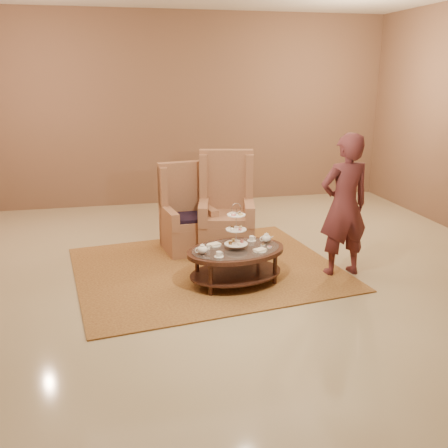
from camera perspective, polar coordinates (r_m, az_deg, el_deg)
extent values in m
plane|color=#B8AC89|center=(6.08, 0.33, -6.52)|extent=(8.00, 8.00, 0.00)
cube|color=beige|center=(6.08, 0.33, -6.52)|extent=(8.00, 8.00, 0.02)
cube|color=brown|center=(9.54, -5.09, 12.81)|extent=(8.00, 0.04, 3.50)
cube|color=olive|center=(6.43, -2.01, -5.09)|extent=(3.56, 3.09, 0.02)
cylinder|color=black|center=(5.60, -1.53, -6.45)|extent=(0.06, 0.06, 0.39)
cylinder|color=black|center=(5.93, 5.84, -5.17)|extent=(0.06, 0.06, 0.39)
cylinder|color=black|center=(5.97, -3.09, -4.96)|extent=(0.06, 0.06, 0.39)
cylinder|color=black|center=(6.28, 3.93, -3.84)|extent=(0.06, 0.06, 0.39)
cylinder|color=silver|center=(5.77, 1.40, -0.53)|extent=(0.01, 0.01, 0.49)
torus|color=silver|center=(5.70, 1.41, 1.81)|extent=(0.12, 0.03, 0.12)
cylinder|color=white|center=(5.83, 1.38, -2.27)|extent=(0.32, 0.32, 0.01)
cylinder|color=white|center=(5.77, 1.39, -0.62)|extent=(0.29, 0.29, 0.01)
cylinder|color=white|center=(5.72, 1.41, 1.06)|extent=(0.25, 0.25, 0.01)
cylinder|color=#C56665|center=(5.85, 2.05, -1.98)|extent=(0.05, 0.05, 0.03)
cylinder|color=tan|center=(5.88, 1.08, -1.86)|extent=(0.05, 0.05, 0.03)
cylinder|color=brown|center=(5.79, 0.71, -2.17)|extent=(0.05, 0.05, 0.03)
cylinder|color=white|center=(5.75, 1.70, -2.30)|extent=(0.05, 0.05, 0.03)
ellipsoid|color=tan|center=(5.81, 1.89, -0.31)|extent=(0.05, 0.05, 0.03)
ellipsoid|color=brown|center=(5.81, 0.95, -0.29)|extent=(0.05, 0.05, 0.03)
ellipsoid|color=white|center=(5.72, 0.90, -0.57)|extent=(0.05, 0.05, 0.03)
ellipsoid|color=#C56665|center=(5.72, 1.85, -0.59)|extent=(0.05, 0.05, 0.03)
cube|color=brown|center=(5.77, 1.71, 1.32)|extent=(0.05, 0.04, 0.02)
cube|color=white|center=(5.75, 0.90, 1.27)|extent=(0.05, 0.04, 0.02)
cube|color=#C56665|center=(5.67, 1.10, 1.05)|extent=(0.05, 0.04, 0.02)
cube|color=tan|center=(5.69, 1.92, 1.10)|extent=(0.05, 0.04, 0.02)
ellipsoid|color=white|center=(5.65, -2.49, -2.94)|extent=(0.14, 0.14, 0.09)
cylinder|color=white|center=(5.64, -2.49, -2.48)|extent=(0.06, 0.06, 0.01)
sphere|color=white|center=(5.63, -2.49, -2.35)|extent=(0.02, 0.02, 0.02)
cone|color=white|center=(5.68, -1.80, -2.80)|extent=(0.07, 0.04, 0.05)
torus|color=white|center=(5.63, -3.04, -3.02)|extent=(0.07, 0.02, 0.07)
ellipsoid|color=white|center=(6.05, 4.87, -1.63)|extent=(0.14, 0.14, 0.09)
cylinder|color=white|center=(6.04, 4.89, -1.20)|extent=(0.06, 0.06, 0.01)
sphere|color=white|center=(6.03, 4.89, -1.08)|extent=(0.02, 0.02, 0.02)
cone|color=white|center=(6.08, 5.48, -1.50)|extent=(0.07, 0.04, 0.05)
torus|color=white|center=(6.03, 4.38, -1.71)|extent=(0.07, 0.02, 0.07)
cylinder|color=white|center=(5.58, -0.59, -3.73)|extent=(0.13, 0.13, 0.01)
cylinder|color=white|center=(5.57, -0.59, -3.44)|extent=(0.07, 0.07, 0.05)
torus|color=white|center=(5.58, -0.24, -3.39)|extent=(0.04, 0.01, 0.04)
cylinder|color=white|center=(6.11, 3.17, -1.90)|extent=(0.13, 0.13, 0.01)
cylinder|color=white|center=(6.10, 3.18, -1.63)|extent=(0.07, 0.07, 0.05)
torus|color=white|center=(6.12, 3.49, -1.58)|extent=(0.04, 0.01, 0.04)
cylinder|color=white|center=(5.94, -1.12, -2.45)|extent=(0.18, 0.18, 0.01)
cube|color=beige|center=(5.93, -1.12, -2.32)|extent=(0.16, 0.14, 0.02)
cylinder|color=white|center=(5.77, 4.13, -3.08)|extent=(0.18, 0.18, 0.01)
cube|color=beige|center=(5.76, 4.13, -2.95)|extent=(0.16, 0.14, 0.02)
cylinder|color=white|center=(5.80, -1.82, -2.65)|extent=(0.05, 0.05, 0.06)
cylinder|color=white|center=(5.89, 5.21, -2.65)|extent=(0.06, 0.06, 0.01)
cylinder|color=#C56665|center=(5.88, 5.22, -2.56)|extent=(0.05, 0.05, 0.01)
cylinder|color=white|center=(5.94, 4.48, -2.45)|extent=(0.06, 0.06, 0.01)
cylinder|color=brown|center=(5.94, 4.48, -2.36)|extent=(0.05, 0.05, 0.01)
cylinder|color=white|center=(5.86, -2.64, -2.69)|extent=(0.06, 0.06, 0.01)
cylinder|color=white|center=(5.86, -2.64, -2.60)|extent=(0.05, 0.05, 0.01)
cube|color=#9D694A|center=(7.03, -4.09, -1.54)|extent=(0.76, 0.76, 0.40)
cube|color=#9D694A|center=(6.91, -4.01, 0.27)|extent=(0.64, 0.64, 0.09)
cube|color=#9D694A|center=(7.16, -4.82, 2.25)|extent=(0.67, 0.23, 1.22)
cube|color=#9D694A|center=(6.99, -7.01, 4.20)|extent=(0.13, 0.22, 0.57)
cube|color=#9D694A|center=(7.15, -2.61, 4.59)|extent=(0.13, 0.22, 0.57)
cube|color=#9D694A|center=(6.82, -6.21, 0.64)|extent=(0.21, 0.60, 0.24)
cube|color=#9D694A|center=(6.98, -1.89, 1.10)|extent=(0.21, 0.60, 0.24)
cube|color=black|center=(6.87, -3.95, 0.74)|extent=(0.53, 0.48, 0.06)
cube|color=#9D694A|center=(6.98, 0.27, -1.40)|extent=(0.89, 0.89, 0.45)
cube|color=#9D694A|center=(6.85, 0.27, 0.68)|extent=(0.76, 0.76, 0.11)
cube|color=#9D694A|center=(7.15, 0.26, 2.97)|extent=(0.76, 0.31, 1.39)
cube|color=#9D694A|center=(7.04, -2.36, 5.43)|extent=(0.16, 0.25, 0.64)
cube|color=#9D694A|center=(7.05, 2.89, 5.42)|extent=(0.16, 0.25, 0.64)
cube|color=#9D694A|center=(6.83, -2.34, 1.37)|extent=(0.27, 0.69, 0.28)
cube|color=#9D694A|center=(6.83, 2.88, 1.36)|extent=(0.27, 0.69, 0.28)
imported|color=#522326|center=(6.19, 13.57, 2.03)|extent=(0.68, 0.48, 1.76)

